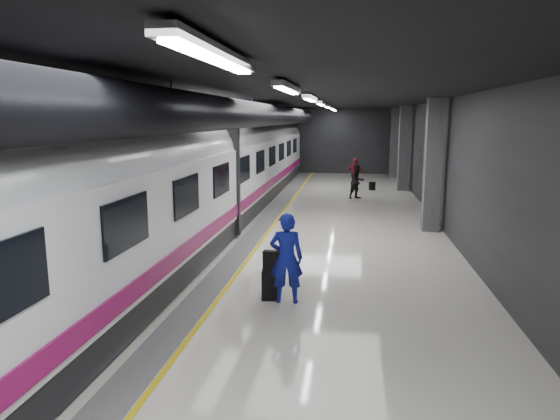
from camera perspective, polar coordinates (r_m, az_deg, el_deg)
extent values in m
plane|color=beige|center=(16.07, 1.46, -3.37)|extent=(40.00, 40.00, 0.00)
cube|color=black|center=(15.62, 1.54, 12.88)|extent=(10.00, 40.00, 0.02)
cube|color=#28282B|center=(35.58, 5.34, 7.84)|extent=(10.00, 0.02, 4.50)
cube|color=#28282B|center=(17.01, -15.53, 4.72)|extent=(0.02, 40.00, 4.50)
cube|color=#28282B|center=(15.89, 19.75, 4.11)|extent=(0.02, 40.00, 4.50)
cube|color=slate|center=(16.28, -3.27, -3.18)|extent=(0.65, 39.80, 0.01)
cube|color=yellow|center=(16.20, -1.88, -3.23)|extent=(0.10, 39.80, 0.01)
cylinder|color=black|center=(15.81, -3.24, 10.84)|extent=(0.80, 38.00, 0.80)
cube|color=silver|center=(4.70, -7.36, 17.29)|extent=(0.22, 2.60, 0.10)
cube|color=silver|center=(9.59, 0.88, 13.82)|extent=(0.22, 2.60, 0.10)
cube|color=silver|center=(14.56, 3.47, 12.65)|extent=(0.22, 2.60, 0.10)
cube|color=silver|center=(19.54, 4.74, 12.06)|extent=(0.22, 2.60, 0.10)
cube|color=silver|center=(24.53, 5.48, 11.71)|extent=(0.22, 2.60, 0.10)
cube|color=silver|center=(29.53, 5.98, 11.48)|extent=(0.22, 2.60, 0.10)
cube|color=silver|center=(33.52, 6.26, 11.35)|extent=(0.22, 2.60, 0.10)
cube|color=#515154|center=(17.78, 17.07, 4.87)|extent=(0.55, 0.55, 4.50)
cube|color=#515154|center=(27.67, 13.97, 6.85)|extent=(0.55, 0.55, 4.50)
cube|color=#515154|center=(33.64, 12.99, 7.48)|extent=(0.55, 0.55, 4.50)
cube|color=black|center=(16.68, -9.69, -1.77)|extent=(2.80, 38.00, 0.60)
cube|color=white|center=(16.44, -9.84, 3.00)|extent=(2.90, 38.00, 2.20)
cylinder|color=white|center=(16.35, -9.95, 6.31)|extent=(2.80, 38.00, 2.80)
cube|color=#890C51|center=(16.17, -4.79, 0.13)|extent=(0.04, 38.00, 0.35)
cube|color=black|center=(16.41, -9.87, 3.87)|extent=(3.05, 0.25, 3.80)
cube|color=black|center=(8.49, -17.13, -1.47)|extent=(0.05, 1.60, 0.85)
cube|color=black|center=(11.23, -10.62, 1.63)|extent=(0.05, 1.60, 0.85)
cube|color=black|center=(14.07, -6.70, 3.50)|extent=(0.05, 1.60, 0.85)
cube|color=black|center=(16.97, -4.10, 4.72)|extent=(0.05, 1.60, 0.85)
cube|color=black|center=(19.90, -2.25, 5.58)|extent=(0.05, 1.60, 0.85)
cube|color=black|center=(22.85, -0.88, 6.21)|extent=(0.05, 1.60, 0.85)
cube|color=black|center=(25.80, 0.19, 6.70)|extent=(0.05, 1.60, 0.85)
cube|color=black|center=(28.77, 1.03, 7.08)|extent=(0.05, 1.60, 0.85)
cube|color=black|center=(31.75, 1.72, 7.39)|extent=(0.05, 1.60, 0.85)
imported|color=#1623AB|center=(10.44, 0.74, -5.52)|extent=(0.75, 0.53, 1.92)
cube|color=black|center=(10.78, -1.03, -8.55)|extent=(0.42, 0.30, 0.65)
cube|color=black|center=(10.60, -1.03, -5.82)|extent=(0.34, 0.20, 0.44)
imported|color=black|center=(24.35, 8.81, 3.24)|extent=(1.03, 1.00, 1.67)
imported|color=maroon|center=(27.60, 8.52, 4.12)|extent=(1.07, 0.62, 1.71)
cube|color=black|center=(27.49, 10.48, 2.72)|extent=(0.36, 0.30, 0.45)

